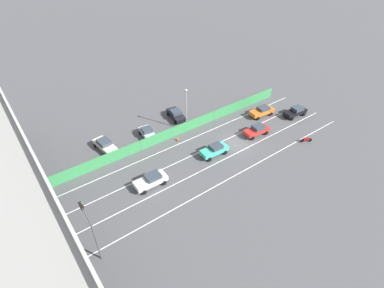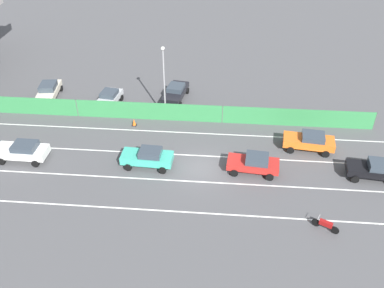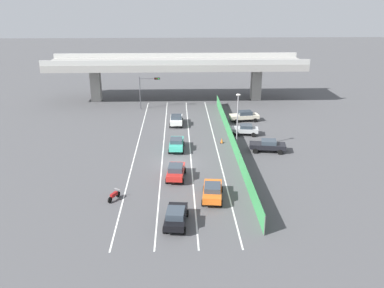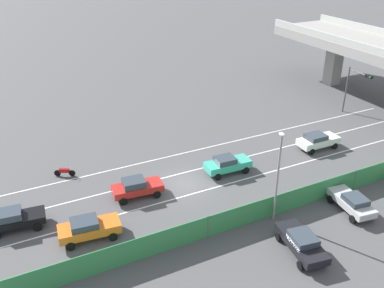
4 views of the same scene
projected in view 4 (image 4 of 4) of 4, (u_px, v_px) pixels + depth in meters
ground_plane at (184, 184)px, 37.41m from camera, size 300.00×300.00×0.00m
lane_line_left_edge at (211, 147)px, 43.83m from camera, size 0.14×47.18×0.01m
lane_line_mid_left at (228, 161)px, 41.04m from camera, size 0.14×47.18×0.01m
lane_line_mid_right at (248, 178)px, 38.25m from camera, size 0.14×47.18×0.01m
lane_line_right_edge at (271, 198)px, 35.46m from camera, size 0.14×47.18×0.01m
green_fence at (287, 201)px, 33.39m from camera, size 0.10×43.28×1.86m
car_taxi_orange at (88, 228)px, 30.45m from camera, size 2.38×4.58×1.64m
car_sedan_red at (137, 187)px, 35.31m from camera, size 2.28×4.36×1.65m
car_hatchback_white at (318, 140)px, 43.12m from camera, size 2.10×4.42×1.63m
car_taxi_teal at (227, 164)px, 38.78m from camera, size 2.11×4.36×1.63m
car_sedan_black at (14, 219)px, 31.41m from camera, size 2.30×4.42×1.64m
motorcycle at (65, 172)px, 38.42m from camera, size 1.03×1.77×0.93m
parked_sedan_dark at (302, 242)px, 29.13m from camera, size 4.77×2.60×1.56m
parked_wagon_silver at (352, 202)px, 33.45m from camera, size 4.41×2.42×1.51m
traffic_light at (355, 83)px, 49.62m from camera, size 3.58×0.44×5.68m
street_lamp at (278, 169)px, 30.84m from camera, size 0.60×0.36×7.46m
traffic_cone at (290, 196)px, 35.13m from camera, size 0.47×0.47×0.69m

